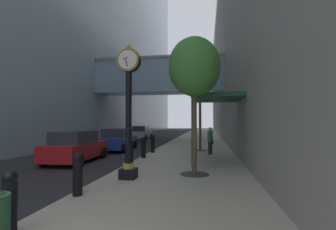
{
  "coord_description": "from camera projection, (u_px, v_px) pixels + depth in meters",
  "views": [
    {
      "loc": [
        3.74,
        -1.88,
        2.14
      ],
      "look_at": [
        0.81,
        16.97,
        2.65
      ],
      "focal_mm": 26.88,
      "sensor_mm": 36.0,
      "label": 1
    }
  ],
  "objects": [
    {
      "name": "building_block_right",
      "position": [
        257.0,
        18.0,
        30.89
      ],
      "size": [
        9.0,
        80.0,
        29.9
      ],
      "color": "gray",
      "rests_on": "ground"
    },
    {
      "name": "bollard_fifth",
      "position": [
        144.0,
        147.0,
        13.88
      ],
      "size": [
        0.27,
        0.27,
        1.15
      ],
      "color": "black",
      "rests_on": "sidewalk_right"
    },
    {
      "name": "street_clock",
      "position": [
        129.0,
        104.0,
        8.89
      ],
      "size": [
        0.84,
        0.55,
        4.75
      ],
      "color": "black",
      "rests_on": "sidewalk_right"
    },
    {
      "name": "street_tree_mid_near",
      "position": [
        200.0,
        73.0,
        17.51
      ],
      "size": [
        2.6,
        2.6,
        6.92
      ],
      "color": "#333335",
      "rests_on": "sidewalk_right"
    },
    {
      "name": "car_red_mid",
      "position": [
        76.0,
        147.0,
        13.3
      ],
      "size": [
        2.12,
        4.39,
        1.64
      ],
      "color": "#AD191E",
      "rests_on": "ground"
    },
    {
      "name": "bollard_nearest",
      "position": [
        9.0,
        200.0,
        4.45
      ],
      "size": [
        0.27,
        0.27,
        1.15
      ],
      "color": "black",
      "rests_on": "sidewalk_right"
    },
    {
      "name": "car_blue_far",
      "position": [
        118.0,
        140.0,
        18.67
      ],
      "size": [
        2.11,
        4.39,
        1.64
      ],
      "color": "navy",
      "rests_on": "ground"
    },
    {
      "name": "pedestrian_walking",
      "position": [
        210.0,
        140.0,
        15.42
      ],
      "size": [
        0.46,
        0.52,
        1.65
      ],
      "color": "#23232D",
      "rests_on": "sidewalk_right"
    },
    {
      "name": "bollard_fourth",
      "position": [
        131.0,
        152.0,
        11.52
      ],
      "size": [
        0.27,
        0.27,
        1.15
      ],
      "color": "black",
      "rests_on": "sidewalk_right"
    },
    {
      "name": "car_silver_near",
      "position": [
        141.0,
        133.0,
        30.67
      ],
      "size": [
        2.06,
        4.73,
        1.63
      ],
      "color": "#B7BABF",
      "rests_on": "ground"
    },
    {
      "name": "sidewalk_right",
      "position": [
        199.0,
        138.0,
        31.6
      ],
      "size": [
        5.42,
        80.0,
        0.14
      ],
      "primitive_type": "cube",
      "color": "#ADA593",
      "rests_on": "ground"
    },
    {
      "name": "street_tree_near",
      "position": [
        194.0,
        68.0,
        9.61
      ],
      "size": [
        1.98,
        1.98,
        5.24
      ],
      "color": "#333335",
      "rests_on": "sidewalk_right"
    },
    {
      "name": "bollard_second",
      "position": [
        78.0,
        173.0,
        6.81
      ],
      "size": [
        0.27,
        0.27,
        1.15
      ],
      "color": "black",
      "rests_on": "sidewalk_right"
    },
    {
      "name": "bollard_sixth",
      "position": [
        153.0,
        143.0,
        16.23
      ],
      "size": [
        0.27,
        0.27,
        1.15
      ],
      "color": "black",
      "rests_on": "sidewalk_right"
    },
    {
      "name": "storefront_awning",
      "position": [
        216.0,
        99.0,
        12.66
      ],
      "size": [
        2.4,
        3.6,
        3.3
      ],
      "color": "#235138",
      "rests_on": "sidewalk_right"
    },
    {
      "name": "ground_plane",
      "position": [
        174.0,
        140.0,
        29.05
      ],
      "size": [
        110.0,
        110.0,
        0.0
      ],
      "primitive_type": "plane",
      "color": "#262628",
      "rests_on": "ground"
    }
  ]
}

